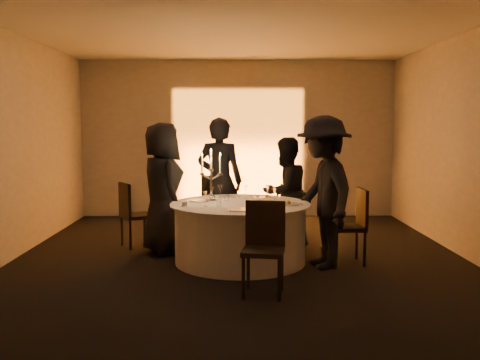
{
  "coord_description": "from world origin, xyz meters",
  "views": [
    {
      "loc": [
        -0.08,
        -6.8,
        1.79
      ],
      "look_at": [
        0.0,
        0.2,
        1.05
      ],
      "focal_mm": 40.0,
      "sensor_mm": 36.0,
      "label": 1
    }
  ],
  "objects_px": {
    "guest_back_left": "(220,181)",
    "chair_back_right": "(288,206)",
    "chair_left": "(132,211)",
    "candelabra": "(211,183)",
    "chair_back_left": "(218,203)",
    "guest_left": "(162,188)",
    "guest_right": "(323,192)",
    "chair_front": "(264,242)",
    "guest_back_right": "(285,192)",
    "coffee_cup": "(185,204)",
    "banquet_table": "(240,233)",
    "chair_right": "(353,222)"
  },
  "relations": [
    {
      "from": "chair_left",
      "to": "guest_left",
      "type": "height_order",
      "value": "guest_left"
    },
    {
      "from": "chair_back_right",
      "to": "chair_front",
      "type": "distance_m",
      "value": 2.93
    },
    {
      "from": "candelabra",
      "to": "chair_back_right",
      "type": "bearing_deg",
      "value": 51.42
    },
    {
      "from": "chair_front",
      "to": "guest_back_left",
      "type": "relative_size",
      "value": 0.52
    },
    {
      "from": "chair_back_left",
      "to": "guest_left",
      "type": "height_order",
      "value": "guest_left"
    },
    {
      "from": "chair_back_right",
      "to": "guest_left",
      "type": "height_order",
      "value": "guest_left"
    },
    {
      "from": "banquet_table",
      "to": "guest_back_left",
      "type": "relative_size",
      "value": 0.95
    },
    {
      "from": "guest_back_left",
      "to": "guest_back_right",
      "type": "xyz_separation_m",
      "value": [
        0.96,
        -0.19,
        -0.14
      ]
    },
    {
      "from": "banquet_table",
      "to": "guest_right",
      "type": "distance_m",
      "value": 1.2
    },
    {
      "from": "banquet_table",
      "to": "chair_back_left",
      "type": "relative_size",
      "value": 1.79
    },
    {
      "from": "chair_front",
      "to": "coffee_cup",
      "type": "bearing_deg",
      "value": 140.85
    },
    {
      "from": "chair_right",
      "to": "chair_front",
      "type": "distance_m",
      "value": 1.71
    },
    {
      "from": "guest_left",
      "to": "guest_right",
      "type": "bearing_deg",
      "value": -136.11
    },
    {
      "from": "chair_left",
      "to": "chair_front",
      "type": "relative_size",
      "value": 0.97
    },
    {
      "from": "banquet_table",
      "to": "chair_right",
      "type": "distance_m",
      "value": 1.46
    },
    {
      "from": "chair_back_right",
      "to": "coffee_cup",
      "type": "distance_m",
      "value": 2.37
    },
    {
      "from": "guest_back_right",
      "to": "chair_back_right",
      "type": "bearing_deg",
      "value": -135.75
    },
    {
      "from": "banquet_table",
      "to": "chair_left",
      "type": "height_order",
      "value": "chair_left"
    },
    {
      "from": "chair_back_right",
      "to": "chair_right",
      "type": "height_order",
      "value": "chair_right"
    },
    {
      "from": "chair_left",
      "to": "candelabra",
      "type": "bearing_deg",
      "value": -152.45
    },
    {
      "from": "banquet_table",
      "to": "chair_back_left",
      "type": "xyz_separation_m",
      "value": [
        -0.33,
        1.33,
        0.19
      ]
    },
    {
      "from": "chair_left",
      "to": "guest_left",
      "type": "distance_m",
      "value": 0.71
    },
    {
      "from": "chair_right",
      "to": "chair_back_left",
      "type": "bearing_deg",
      "value": -131.47
    },
    {
      "from": "chair_right",
      "to": "coffee_cup",
      "type": "bearing_deg",
      "value": -89.26
    },
    {
      "from": "banquet_table",
      "to": "chair_back_right",
      "type": "xyz_separation_m",
      "value": [
        0.78,
        1.6,
        0.1
      ]
    },
    {
      "from": "banquet_table",
      "to": "guest_back_left",
      "type": "distance_m",
      "value": 1.26
    },
    {
      "from": "chair_back_right",
      "to": "candelabra",
      "type": "relative_size",
      "value": 1.22
    },
    {
      "from": "banquet_table",
      "to": "candelabra",
      "type": "distance_m",
      "value": 0.75
    },
    {
      "from": "chair_front",
      "to": "coffee_cup",
      "type": "height_order",
      "value": "chair_front"
    },
    {
      "from": "guest_right",
      "to": "candelabra",
      "type": "relative_size",
      "value": 2.69
    },
    {
      "from": "banquet_table",
      "to": "chair_right",
      "type": "relative_size",
      "value": 1.87
    },
    {
      "from": "chair_left",
      "to": "candelabra",
      "type": "relative_size",
      "value": 1.34
    },
    {
      "from": "guest_right",
      "to": "chair_back_left",
      "type": "bearing_deg",
      "value": -153.09
    },
    {
      "from": "chair_back_right",
      "to": "chair_front",
      "type": "bearing_deg",
      "value": 55.02
    },
    {
      "from": "guest_back_right",
      "to": "guest_right",
      "type": "height_order",
      "value": "guest_right"
    },
    {
      "from": "chair_back_left",
      "to": "guest_back_left",
      "type": "bearing_deg",
      "value": 111.36
    },
    {
      "from": "chair_front",
      "to": "chair_left",
      "type": "bearing_deg",
      "value": 139.33
    },
    {
      "from": "guest_right",
      "to": "guest_left",
      "type": "bearing_deg",
      "value": -123.95
    },
    {
      "from": "guest_back_right",
      "to": "candelabra",
      "type": "distance_m",
      "value": 1.31
    },
    {
      "from": "guest_left",
      "to": "guest_back_right",
      "type": "bearing_deg",
      "value": -103.44
    },
    {
      "from": "chair_left",
      "to": "chair_front",
      "type": "height_order",
      "value": "chair_front"
    },
    {
      "from": "candelabra",
      "to": "coffee_cup",
      "type": "bearing_deg",
      "value": -130.03
    },
    {
      "from": "guest_left",
      "to": "coffee_cup",
      "type": "relative_size",
      "value": 16.43
    },
    {
      "from": "chair_back_left",
      "to": "guest_left",
      "type": "relative_size",
      "value": 0.56
    },
    {
      "from": "guest_back_left",
      "to": "chair_back_right",
      "type": "bearing_deg",
      "value": -139.56
    },
    {
      "from": "guest_right",
      "to": "chair_front",
      "type": "bearing_deg",
      "value": -51.29
    },
    {
      "from": "chair_back_left",
      "to": "guest_back_left",
      "type": "xyz_separation_m",
      "value": [
        0.04,
        -0.23,
        0.37
      ]
    },
    {
      "from": "chair_back_left",
      "to": "chair_back_right",
      "type": "distance_m",
      "value": 1.15
    },
    {
      "from": "chair_left",
      "to": "coffee_cup",
      "type": "relative_size",
      "value": 8.57
    },
    {
      "from": "guest_right",
      "to": "candelabra",
      "type": "height_order",
      "value": "guest_right"
    }
  ]
}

